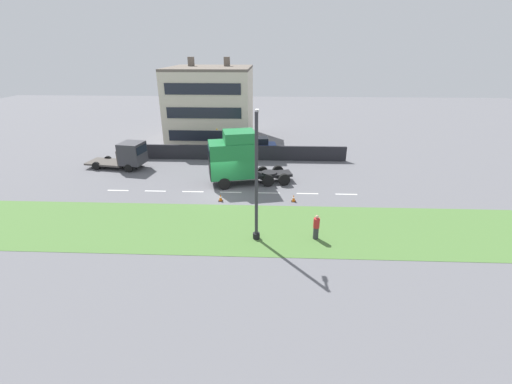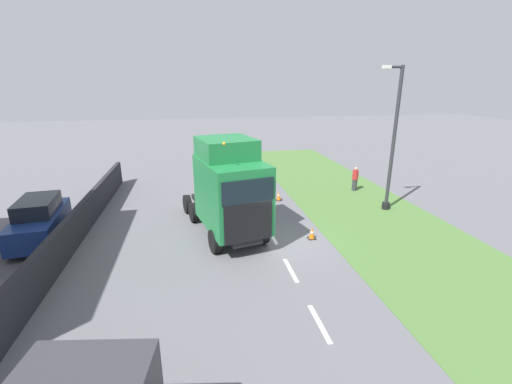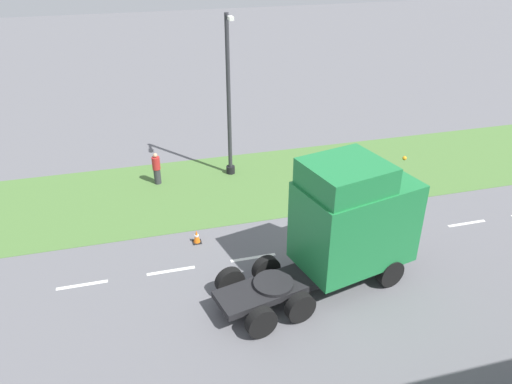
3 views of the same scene
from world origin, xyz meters
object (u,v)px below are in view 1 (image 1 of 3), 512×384
lorry_cab (236,158)px  lamp_post (256,186)px  traffic_cone_lead (294,198)px  parked_car (256,147)px  flatbed_truck (128,155)px  traffic_cone_trailing (221,198)px  pedestrian (316,227)px

lorry_cab → lamp_post: 9.68m
lorry_cab → traffic_cone_lead: (-3.62, -4.85, -2.09)m
parked_car → traffic_cone_lead: (-12.36, -3.53, -0.70)m
lorry_cab → flatbed_truck: (3.63, 11.04, -0.96)m
traffic_cone_trailing → traffic_cone_lead: bearing=-88.3°
traffic_cone_lead → lamp_post: bearing=154.9°
lamp_post → pedestrian: bearing=-88.2°
pedestrian → lorry_cab: bearing=32.6°
flatbed_truck → parked_car: size_ratio=1.31×
lorry_cab → flatbed_truck: bearing=58.6°
traffic_cone_lead → pedestrian: bearing=-169.3°
traffic_cone_lead → flatbed_truck: bearing=65.5°
flatbed_truck → traffic_cone_trailing: size_ratio=10.62×
flatbed_truck → lamp_post: 18.65m
traffic_cone_lead → traffic_cone_trailing: (-0.17, 5.75, 0.00)m
pedestrian → traffic_cone_lead: (5.62, 1.06, -0.52)m
parked_car → traffic_cone_lead: parked_car is taller
lorry_cab → pedestrian: 11.08m
lamp_post → pedestrian: 4.67m
lorry_cab → traffic_cone_lead: 6.40m
lorry_cab → flatbed_truck: size_ratio=1.22×
lorry_cab → lamp_post: size_ratio=0.94×
parked_car → lamp_post: bearing=176.2°
pedestrian → traffic_cone_trailing: size_ratio=2.85×
lorry_cab → parked_car: 8.95m
lorry_cab → lamp_post: bearing=179.8°
lamp_post → traffic_cone_lead: bearing=-25.1°
parked_car → lorry_cab: bearing=164.9°
lorry_cab → traffic_cone_trailing: lorry_cab is taller
flatbed_truck → traffic_cone_lead: bearing=74.5°
lorry_cab → traffic_cone_lead: lorry_cab is taller
parked_car → traffic_cone_lead: bearing=-170.5°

